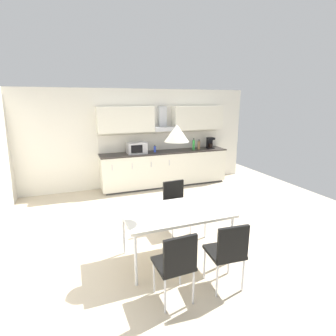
{
  "coord_description": "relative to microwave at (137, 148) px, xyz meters",
  "views": [
    {
      "loc": [
        -1.46,
        -3.75,
        2.22
      ],
      "look_at": [
        0.2,
        0.69,
        1.0
      ],
      "focal_mm": 28.0,
      "sensor_mm": 36.0,
      "label": 1
    }
  ],
  "objects": [
    {
      "name": "ground_plane",
      "position": [
        -0.08,
        -2.61,
        -1.08
      ],
      "size": [
        8.23,
        8.74,
        0.02
      ],
      "primitive_type": "cube",
      "color": "beige"
    },
    {
      "name": "wall_back",
      "position": [
        -0.08,
        0.35,
        0.19
      ],
      "size": [
        6.59,
        0.1,
        2.51
      ],
      "primitive_type": "cube",
      "color": "silver",
      "rests_on": "ground_plane"
    },
    {
      "name": "kitchen_counter",
      "position": [
        0.76,
        0.0,
        -0.6
      ],
      "size": [
        3.38,
        0.62,
        0.93
      ],
      "color": "#333333",
      "rests_on": "ground_plane"
    },
    {
      "name": "backsplash_tile",
      "position": [
        0.76,
        0.29,
        0.09
      ],
      "size": [
        3.36,
        0.02,
        0.45
      ],
      "primitive_type": "cube",
      "color": "silver",
      "rests_on": "kitchen_counter"
    },
    {
      "name": "upper_wall_cabinets",
      "position": [
        0.76,
        0.13,
        0.69
      ],
      "size": [
        3.36,
        0.4,
        0.62
      ],
      "color": "silver"
    },
    {
      "name": "microwave",
      "position": [
        0.0,
        0.0,
        0.0
      ],
      "size": [
        0.48,
        0.35,
        0.28
      ],
      "color": "#ADADB2",
      "rests_on": "kitchen_counter"
    },
    {
      "name": "coffee_maker",
      "position": [
        2.11,
        0.03,
        0.01
      ],
      "size": [
        0.18,
        0.19,
        0.3
      ],
      "color": "black",
      "rests_on": "kitchen_counter"
    },
    {
      "name": "bottle_brown",
      "position": [
        1.74,
        -0.01,
        -0.03
      ],
      "size": [
        0.08,
        0.08,
        0.26
      ],
      "color": "brown",
      "rests_on": "kitchen_counter"
    },
    {
      "name": "bottle_blue",
      "position": [
        0.48,
        -0.01,
        -0.06
      ],
      "size": [
        0.06,
        0.06,
        0.19
      ],
      "color": "blue",
      "rests_on": "kitchen_counter"
    },
    {
      "name": "bottle_green",
      "position": [
        1.58,
        -0.02,
        -0.01
      ],
      "size": [
        0.07,
        0.07,
        0.32
      ],
      "color": "green",
      "rests_on": "kitchen_counter"
    },
    {
      "name": "dining_table",
      "position": [
        -0.25,
        -3.24,
        -0.38
      ],
      "size": [
        1.47,
        0.86,
        0.74
      ],
      "color": "silver",
      "rests_on": "ground_plane"
    },
    {
      "name": "chair_far_right",
      "position": [
        0.07,
        -2.43,
        -0.54
      ],
      "size": [
        0.42,
        0.42,
        0.87
      ],
      "color": "black",
      "rests_on": "ground_plane"
    },
    {
      "name": "chair_near_right",
      "position": [
        0.07,
        -4.06,
        -0.54
      ],
      "size": [
        0.43,
        0.43,
        0.87
      ],
      "color": "black",
      "rests_on": "ground_plane"
    },
    {
      "name": "chair_near_left",
      "position": [
        -0.58,
        -4.06,
        -0.54
      ],
      "size": [
        0.42,
        0.42,
        0.87
      ],
      "color": "black",
      "rests_on": "ground_plane"
    },
    {
      "name": "pendant_lamp",
      "position": [
        -0.25,
        -3.24,
        0.74
      ],
      "size": [
        0.32,
        0.32,
        0.22
      ],
      "primitive_type": "cone",
      "color": "silver"
    }
  ]
}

